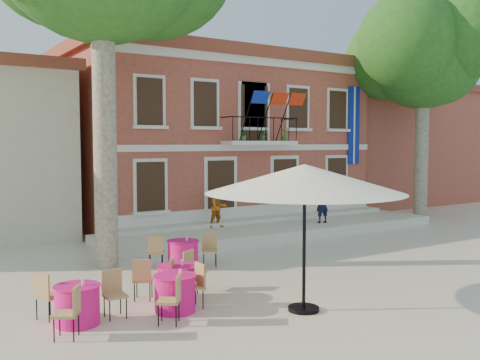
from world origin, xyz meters
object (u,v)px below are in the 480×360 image
object	(u,v)px
patio_umbrella	(305,179)
cafe_table_1	(175,292)
cafe_table_0	(77,303)
cafe_table_3	(183,253)
cafe_table_2	(177,280)
plane_tree_east	(424,53)
pedestrian_orange	(218,208)
pedestrian_navy	(322,203)

from	to	relation	value
patio_umbrella	cafe_table_1	xyz separation A→B (m)	(-2.29, 1.39, -2.33)
cafe_table_0	cafe_table_1	distance (m)	1.95
cafe_table_1	cafe_table_3	distance (m)	3.91
cafe_table_2	plane_tree_east	bearing A→B (deg)	20.17
cafe_table_2	cafe_table_3	world-z (taller)	same
patio_umbrella	pedestrian_orange	world-z (taller)	patio_umbrella
cafe_table_1	cafe_table_2	size ratio (longest dim) A/B	0.97
patio_umbrella	pedestrian_navy	xyz separation A→B (m)	(7.19, 7.60, -1.65)
pedestrian_orange	pedestrian_navy	bearing A→B (deg)	-20.22
plane_tree_east	cafe_table_3	distance (m)	15.77
cafe_table_1	cafe_table_2	world-z (taller)	same
pedestrian_orange	cafe_table_3	xyz separation A→B (m)	(-3.52, -4.04, -0.63)
cafe_table_1	cafe_table_2	distance (m)	0.88
pedestrian_navy	cafe_table_0	bearing A→B (deg)	29.82
pedestrian_orange	cafe_table_2	size ratio (longest dim) A/B	0.81
pedestrian_navy	cafe_table_0	xyz separation A→B (m)	(-11.41, -5.91, -0.67)
cafe_table_2	cafe_table_1	bearing A→B (deg)	-118.47
cafe_table_1	cafe_table_2	xyz separation A→B (m)	(0.42, 0.77, 0.01)
pedestrian_orange	cafe_table_2	world-z (taller)	pedestrian_orange
patio_umbrella	cafe_table_3	xyz separation A→B (m)	(-0.39, 4.81, -2.33)
cafe_table_0	cafe_table_3	size ratio (longest dim) A/B	0.99
pedestrian_navy	pedestrian_orange	distance (m)	4.25
patio_umbrella	cafe_table_3	size ratio (longest dim) A/B	2.17
patio_umbrella	cafe_table_3	distance (m)	5.36
cafe_table_3	pedestrian_orange	bearing A→B (deg)	48.95
pedestrian_navy	cafe_table_2	world-z (taller)	pedestrian_navy
pedestrian_navy	cafe_table_2	bearing A→B (deg)	33.38
patio_umbrella	cafe_table_0	xyz separation A→B (m)	(-4.22, 1.69, -2.33)
patio_umbrella	pedestrian_orange	distance (m)	9.54
plane_tree_east	cafe_table_3	world-z (taller)	plane_tree_east
pedestrian_navy	cafe_table_1	xyz separation A→B (m)	(-9.48, -6.21, -0.68)
cafe_table_2	cafe_table_3	size ratio (longest dim) A/B	0.99
plane_tree_east	pedestrian_orange	distance (m)	12.18
plane_tree_east	cafe_table_2	bearing A→B (deg)	-159.83
cafe_table_0	cafe_table_2	xyz separation A→B (m)	(2.35, 0.48, 0.00)
cafe_table_1	cafe_table_2	bearing A→B (deg)	61.53
pedestrian_orange	cafe_table_1	bearing A→B (deg)	-128.98
pedestrian_orange	cafe_table_2	distance (m)	8.37
plane_tree_east	cafe_table_1	size ratio (longest dim) A/B	5.68
cafe_table_0	cafe_table_1	bearing A→B (deg)	-8.72
plane_tree_east	cafe_table_1	distance (m)	18.34
plane_tree_east	cafe_table_3	bearing A→B (deg)	-167.93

